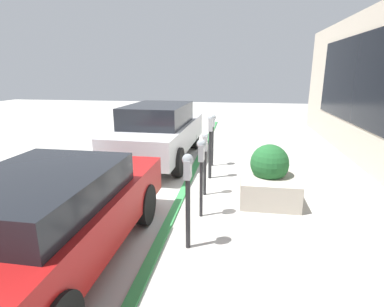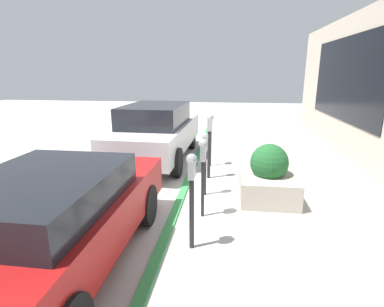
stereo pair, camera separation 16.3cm
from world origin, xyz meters
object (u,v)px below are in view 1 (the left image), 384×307
parking_meter_second (201,160)px  parking_meter_fourth (210,140)px  planter_box (268,178)px  parking_meter_farthest (213,127)px  parked_car_front (49,216)px  parking_meter_nearest (188,184)px  parking_meter_middle (205,154)px  parked_car_middle (160,131)px

parking_meter_second → parking_meter_fourth: (2.04, 0.04, -0.09)m
parking_meter_fourth → planter_box: size_ratio=1.14×
parking_meter_fourth → parking_meter_farthest: parking_meter_fourth is taller
parked_car_front → parking_meter_nearest: bearing=-66.4°
parking_meter_nearest → parking_meter_second: size_ratio=1.01×
parking_meter_farthest → parking_meter_fourth: bearing=-178.4°
parking_meter_farthest → parked_car_front: size_ratio=0.34×
parking_meter_second → parking_meter_fourth: parking_meter_fourth is taller
parking_meter_nearest → parking_meter_middle: (2.01, -0.02, -0.10)m
parking_meter_fourth → parked_car_front: size_ratio=0.37×
parked_car_front → parking_meter_middle: bearing=-31.6°
parking_meter_farthest → parked_car_middle: (0.39, 1.59, -0.22)m
parking_meter_second → parked_car_middle: parked_car_middle is taller
parking_meter_fourth → parked_car_front: 4.17m
parking_meter_middle → parking_meter_farthest: (2.07, 0.02, 0.18)m
parking_meter_farthest → planter_box: (-2.08, -1.32, -0.64)m
parking_meter_nearest → parking_meter_second: 1.03m
parking_meter_nearest → parking_meter_middle: size_ratio=1.08×
planter_box → parked_car_front: bearing=132.1°
parking_meter_farthest → parking_meter_nearest: bearing=180.0°
parking_meter_second → parking_meter_farthest: 3.06m
parking_meter_fourth → planter_box: 1.75m
parking_meter_second → planter_box: size_ratio=1.04×
parking_meter_fourth → parked_car_middle: (1.41, 1.62, -0.10)m
parking_meter_middle → parking_meter_fourth: size_ratio=0.86×
parking_meter_fourth → parking_meter_second: bearing=-179.0°
parking_meter_fourth → parking_meter_farthest: size_ratio=1.09×
parking_meter_fourth → planter_box: bearing=-129.2°
parking_meter_nearest → parking_meter_second: bearing=-3.7°
parked_car_middle → parking_meter_fourth: bearing=-129.1°
parking_meter_nearest → parking_meter_fourth: 3.07m
parking_meter_farthest → planter_box: size_ratio=1.04×
parking_meter_second → parking_meter_farthest: bearing=1.2°
parking_meter_fourth → parking_meter_farthest: bearing=1.6°
parked_car_front → parking_meter_second: bearing=-44.7°
parked_car_middle → parked_car_front: bearing=-179.4°
planter_box → parked_car_middle: bearing=49.8°
parked_car_front → parked_car_middle: 5.20m
parking_meter_fourth → planter_box: parking_meter_fourth is taller
parking_meter_middle → parking_meter_farthest: 2.08m
parking_meter_nearest → planter_box: bearing=-33.4°
parked_car_front → parked_car_middle: size_ratio=0.90×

